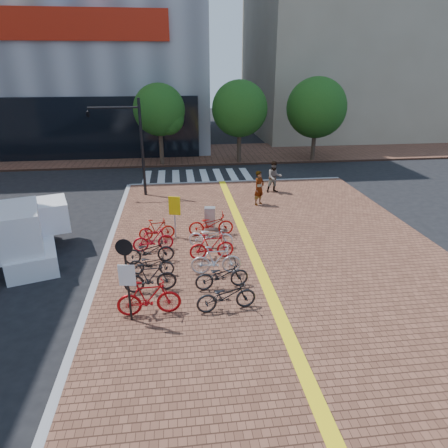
{
  "coord_description": "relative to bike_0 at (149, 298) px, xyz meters",
  "views": [
    {
      "loc": [
        -0.96,
        -13.22,
        7.34
      ],
      "look_at": [
        0.87,
        1.69,
        1.3
      ],
      "focal_mm": 32.0,
      "sensor_mm": 36.0,
      "label": 1
    }
  ],
  "objects": [
    {
      "name": "box_truck",
      "position": [
        -4.89,
        4.62,
        0.4
      ],
      "size": [
        2.99,
        4.52,
        2.42
      ],
      "color": "white",
      "rests_on": "ground"
    },
    {
      "name": "bike_9",
      "position": [
        2.25,
        3.56,
        -0.05
      ],
      "size": [
        1.81,
        0.65,
        1.06
      ],
      "primitive_type": "imported",
      "rotation": [
        0.0,
        0.0,
        1.66
      ],
      "color": "#AC0C10",
      "rests_on": "sidewalk"
    },
    {
      "name": "utility_box",
      "position": [
        2.46,
        6.64,
        -0.06
      ],
      "size": [
        0.53,
        0.43,
        1.06
      ],
      "primitive_type": "cube",
      "rotation": [
        0.0,
        0.0,
        -0.16
      ],
      "color": "#A9AAAE",
      "rests_on": "sidewalk"
    },
    {
      "name": "sidewalk",
      "position": [
        4.96,
        -2.39,
        -0.66
      ],
      "size": [
        14.0,
        34.0,
        0.15
      ],
      "primitive_type": "cube",
      "color": "brown",
      "rests_on": "ground"
    },
    {
      "name": "traffic_light_pole",
      "position": [
        -2.12,
        12.35,
        3.21
      ],
      "size": [
        2.95,
        1.14,
        5.49
      ],
      "color": "black",
      "rests_on": "sidewalk"
    },
    {
      "name": "bike_3",
      "position": [
        -0.18,
        3.48,
        -0.08
      ],
      "size": [
        1.98,
        0.88,
        1.01
      ],
      "primitive_type": "imported",
      "rotation": [
        0.0,
        0.0,
        1.69
      ],
      "color": "black",
      "rests_on": "sidewalk"
    },
    {
      "name": "bike_7",
      "position": [
        2.39,
        1.29,
        -0.09
      ],
      "size": [
        1.94,
        0.89,
        0.98
      ],
      "primitive_type": "imported",
      "rotation": [
        0.0,
        0.0,
        1.7
      ],
      "color": "black",
      "rests_on": "sidewalk"
    },
    {
      "name": "tactile_strip",
      "position": [
        3.96,
        -2.39,
        -0.58
      ],
      "size": [
        0.4,
        34.0,
        0.01
      ],
      "primitive_type": "cube",
      "color": "yellow",
      "rests_on": "sidewalk"
    },
    {
      "name": "bike_2",
      "position": [
        -0.05,
        2.53,
        -0.14
      ],
      "size": [
        1.75,
        0.87,
        0.88
      ],
      "primitive_type": "imported",
      "rotation": [
        0.0,
        0.0,
        1.39
      ],
      "color": "black",
      "rests_on": "sidewalk"
    },
    {
      "name": "far_sidewalk",
      "position": [
        1.96,
        23.61,
        -0.66
      ],
      "size": [
        70.0,
        8.0,
        0.15
      ],
      "primitive_type": "cube",
      "color": "brown",
      "rests_on": "ground"
    },
    {
      "name": "ground",
      "position": [
        1.96,
        2.61,
        -0.74
      ],
      "size": [
        120.0,
        120.0,
        0.0
      ],
      "primitive_type": "plane",
      "color": "black",
      "rests_on": "ground"
    },
    {
      "name": "bike_11",
      "position": [
        2.44,
        5.89,
        -0.06
      ],
      "size": [
        2.01,
        0.73,
        1.05
      ],
      "primitive_type": "imported",
      "rotation": [
        0.0,
        0.0,
        1.59
      ],
      "color": "#A7110B",
      "rests_on": "sidewalk"
    },
    {
      "name": "kerb_north",
      "position": [
        4.96,
        14.61,
        -0.66
      ],
      "size": [
        14.0,
        0.25,
        0.15
      ],
      "primitive_type": "cube",
      "color": "gray",
      "rests_on": "ground"
    },
    {
      "name": "yellow_sign",
      "position": [
        0.85,
        5.82,
        0.74
      ],
      "size": [
        0.51,
        0.19,
        1.91
      ],
      "color": "#B7B7BC",
      "rests_on": "sidewalk"
    },
    {
      "name": "pedestrian_b",
      "position": [
        6.79,
        11.91,
        0.35
      ],
      "size": [
        0.97,
        0.78,
        1.88
      ],
      "primitive_type": "imported",
      "rotation": [
        0.0,
        0.0,
        0.08
      ],
      "color": "#525768",
      "rests_on": "sidewalk"
    },
    {
      "name": "street_trees",
      "position": [
        7.0,
        20.06,
        3.36
      ],
      "size": [
        16.2,
        4.6,
        6.35
      ],
      "color": "#38281E",
      "rests_on": "far_sidewalk"
    },
    {
      "name": "bike_6",
      "position": [
        2.37,
        -0.04,
        -0.09
      ],
      "size": [
        1.98,
        0.91,
        1.0
      ],
      "primitive_type": "imported",
      "rotation": [
        0.0,
        0.0,
        1.7
      ],
      "color": "black",
      "rests_on": "sidewalk"
    },
    {
      "name": "bike_1",
      "position": [
        -0.03,
        1.35,
        -0.06
      ],
      "size": [
        1.79,
        0.62,
        1.06
      ],
      "primitive_type": "imported",
      "rotation": [
        0.0,
        0.0,
        1.64
      ],
      "color": "black",
      "rests_on": "sidewalk"
    },
    {
      "name": "notice_sign",
      "position": [
        -0.54,
        -0.26,
        1.11
      ],
      "size": [
        0.5,
        0.15,
        2.7
      ],
      "color": "black",
      "rests_on": "sidewalk"
    },
    {
      "name": "bike_0",
      "position": [
        0.0,
        0.0,
        0.0
      ],
      "size": [
        1.97,
        0.62,
        1.17
      ],
      "primitive_type": "imported",
      "rotation": [
        0.0,
        0.0,
        1.61
      ],
      "color": "#A40B0F",
      "rests_on": "sidewalk"
    },
    {
      "name": "bike_4",
      "position": [
        -0.07,
        4.58,
        -0.08
      ],
      "size": [
        1.72,
        0.72,
        1.0
      ],
      "primitive_type": "imported",
      "rotation": [
        0.0,
        0.0,
        1.72
      ],
      "color": "#B30C1B",
      "rests_on": "sidewalk"
    },
    {
      "name": "bike_8",
      "position": [
        2.29,
        2.3,
        -0.03
      ],
      "size": [
        1.87,
        0.6,
        1.11
      ],
      "primitive_type": "imported",
      "rotation": [
        0.0,
        0.0,
        1.53
      ],
      "color": "#B7B8BD",
      "rests_on": "sidewalk"
    },
    {
      "name": "kerb_west",
      "position": [
        -2.04,
        -2.39,
        -0.66
      ],
      "size": [
        0.25,
        34.0,
        0.15
      ],
      "primitive_type": "cube",
      "color": "gray",
      "rests_on": "ground"
    },
    {
      "name": "crosswalk",
      "position": [
        2.46,
        16.61,
        -0.73
      ],
      "size": [
        7.5,
        4.0,
        0.01
      ],
      "color": "silver",
      "rests_on": "ground"
    },
    {
      "name": "bike_5",
      "position": [
        0.04,
        5.71,
        -0.11
      ],
      "size": [
        1.61,
        0.65,
        0.94
      ],
      "primitive_type": "imported",
      "rotation": [
        0.0,
        0.0,
        1.71
      ],
      "color": "#AC140C",
      "rests_on": "sidewalk"
    },
    {
      "name": "pedestrian_a",
      "position": [
        5.43,
        9.78,
        0.35
      ],
      "size": [
        0.81,
        0.78,
        1.87
      ],
      "primitive_type": "imported",
      "rotation": [
        0.0,
        0.0,
        0.69
      ],
      "color": "gray",
      "rests_on": "sidewalk"
    },
    {
      "name": "building_beige",
      "position": [
        19.96,
        34.61,
        8.26
      ],
      "size": [
        20.0,
        18.0,
        18.0
      ],
      "primitive_type": "cube",
      "color": "gray",
      "rests_on": "ground"
    },
    {
      "name": "bike_10",
      "position": [
        2.32,
        4.64,
        -0.09
      ],
      "size": [
        1.96,
        0.98,
        0.98
      ],
      "primitive_type": "imported",
      "rotation": [
        0.0,
        0.0,
        1.39
      ],
      "color": "silver",
      "rests_on": "sidewalk"
    }
  ]
}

